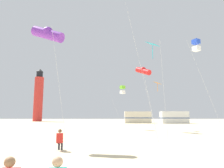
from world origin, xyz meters
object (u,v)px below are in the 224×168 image
Objects in this scene: kite_box_lime at (122,90)px; kite_diamond_orange at (157,85)px; kite_tube_scarlet at (143,71)px; kite_flyer_standing at (60,139)px; kite_box_blue at (196,45)px; lighthouse_distant at (38,96)px; rv_van_white at (174,117)px; kite_diamond_cyan at (153,47)px; kite_tube_violet at (48,34)px; rv_van_cream at (138,117)px.

kite_box_lime is 0.95× the size of kite_diamond_orange.
kite_tube_scarlet is at bearing -146.43° from kite_diamond_orange.
kite_flyer_standing is 0.19× the size of kite_box_lime.
kite_tube_scarlet is 0.90× the size of kite_box_blue.
kite_flyer_standing is 0.07× the size of lighthouse_distant.
kite_flyer_standing is at bearing -69.64° from lighthouse_distant.
rv_van_white is at bearing 64.72° from kite_tube_scarlet.
lighthouse_distant is (-26.22, 49.85, 0.55)m from kite_diamond_cyan.
kite_diamond_cyan is (-0.87, -10.36, -0.34)m from kite_tube_scarlet.
kite_diamond_cyan is at bearing -150.94° from kite_flyer_standing.
lighthouse_distant is at bearing 117.75° from kite_diamond_cyan.
kite_diamond_orange is 48.03m from lighthouse_distant.
kite_box_blue is at bearing 23.37° from kite_tube_violet.
kite_diamond_cyan reaches higher than kite_box_lime.
kite_box_lime reaches higher than kite_flyer_standing.
kite_diamond_orange is at bearing -20.76° from kite_box_lime.
rv_van_white is (13.35, 19.81, -4.13)m from kite_box_lime.
kite_tube_scarlet is 1.29× the size of rv_van_cream.
kite_diamond_orange is 23.72m from rv_van_white.
kite_tube_violet reaches higher than kite_box_lime.
kite_box_blue reaches higher than kite_flyer_standing.
kite_diamond_orange is at bearing -52.59° from lighthouse_distant.
kite_box_blue is (2.05, -8.28, 2.65)m from kite_diamond_orange.
kite_tube_violet is at bearing -127.89° from kite_diamond_orange.
kite_tube_scarlet is 47.90m from lighthouse_distant.
rv_van_white is (8.76, 21.55, -4.64)m from kite_diamond_orange.
lighthouse_distant is at bearing 124.03° from kite_box_lime.
rv_van_cream is at bearing 161.89° from rv_van_white.
kite_box_blue reaches higher than kite_tube_scarlet.
kite_tube_scarlet is at bearing -95.74° from rv_van_cream.
rv_van_white is (8.35, -2.01, 0.00)m from rv_van_cream.
kite_box_blue is at bearing -76.11° from kite_diamond_orange.
kite_diamond_cyan reaches higher than kite_flyer_standing.
kite_tube_violet is at bearing -106.69° from rv_van_cream.
kite_flyer_standing is 0.15× the size of kite_diamond_cyan.
kite_box_lime is 43.96m from lighthouse_distant.
kite_diamond_cyan is (6.20, 4.11, 6.68)m from kite_flyer_standing.
kite_box_lime is at bearing 159.24° from kite_diamond_orange.
kite_box_blue is (4.11, -6.91, 1.04)m from kite_tube_scarlet.
kite_box_blue reaches higher than kite_diamond_cyan.
kite_diamond_orange is at bearing 52.11° from kite_tube_violet.
kite_diamond_orange is at bearing 103.89° from kite_box_blue.
kite_diamond_orange is 12.16m from kite_diamond_cyan.
kite_tube_violet is 39.47m from rv_van_cream.
rv_van_cream reaches higher than kite_flyer_standing.
kite_diamond_orange is 24.02m from rv_van_cream.
kite_tube_scarlet is 1.01× the size of kite_tube_violet.
kite_diamond_cyan reaches higher than rv_van_white.
kite_box_blue is at bearing -56.47° from kite_box_lime.
kite_tube_violet reaches higher than kite_flyer_standing.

